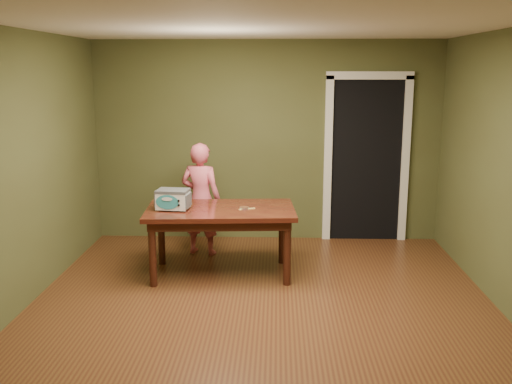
% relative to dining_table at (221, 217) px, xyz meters
% --- Properties ---
extents(floor, '(5.00, 5.00, 0.00)m').
position_rel_dining_table_xyz_m(floor, '(0.47, -1.08, -0.65)').
color(floor, brown).
rests_on(floor, ground).
extents(room_shell, '(4.52, 5.02, 2.61)m').
position_rel_dining_table_xyz_m(room_shell, '(0.47, -1.08, 1.06)').
color(room_shell, '#4B512B').
rests_on(room_shell, ground).
extents(doorway, '(1.10, 0.66, 2.25)m').
position_rel_dining_table_xyz_m(doorway, '(1.77, 1.70, 0.41)').
color(doorway, black).
rests_on(doorway, ground).
extents(dining_table, '(1.66, 1.01, 0.75)m').
position_rel_dining_table_xyz_m(dining_table, '(0.00, 0.00, 0.00)').
color(dining_table, '#350E0C').
rests_on(dining_table, floor).
extents(toy_oven, '(0.38, 0.28, 0.22)m').
position_rel_dining_table_xyz_m(toy_oven, '(-0.50, -0.08, 0.22)').
color(toy_oven, '#4C4F54').
rests_on(toy_oven, dining_table).
extents(baking_pan, '(0.10, 0.10, 0.02)m').
position_rel_dining_table_xyz_m(baking_pan, '(0.26, -0.02, 0.11)').
color(baking_pan, silver).
rests_on(baking_pan, dining_table).
extents(spatula, '(0.18, 0.09, 0.01)m').
position_rel_dining_table_xyz_m(spatula, '(0.29, -0.04, 0.10)').
color(spatula, '#DFC561').
rests_on(spatula, dining_table).
extents(child, '(0.57, 0.45, 1.37)m').
position_rel_dining_table_xyz_m(child, '(-0.31, 0.72, 0.04)').
color(child, '#DC5A6D').
rests_on(child, floor).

